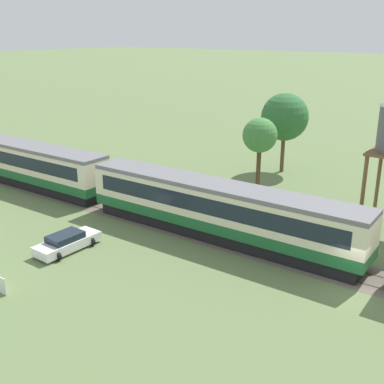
# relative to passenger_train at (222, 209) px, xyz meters

# --- Properties ---
(ground_plane) EXTENTS (600.00, 600.00, 0.00)m
(ground_plane) POSITION_rel_passenger_train_xyz_m (10.13, -1.85, -2.27)
(ground_plane) COLOR #607547
(passenger_train) EXTENTS (67.45, 3.10, 4.09)m
(passenger_train) POSITION_rel_passenger_train_xyz_m (0.00, 0.00, 0.00)
(passenger_train) COLOR #1E6033
(passenger_train) RESTS_ON ground_plane
(railway_track) EXTENTS (135.19, 3.60, 0.04)m
(railway_track) POSITION_rel_passenger_train_xyz_m (-4.37, -0.00, -2.26)
(railway_track) COLOR #665B51
(railway_track) RESTS_ON ground_plane
(parked_car_white) EXTENTS (2.27, 4.73, 1.24)m
(parked_car_white) POSITION_rel_passenger_train_xyz_m (-7.58, -7.73, -1.68)
(parked_car_white) COLOR white
(parked_car_white) RESTS_ON ground_plane
(yard_tree_0) EXTENTS (3.21, 3.21, 6.78)m
(yard_tree_0) POSITION_rel_passenger_train_xyz_m (-3.18, 11.69, 2.83)
(yard_tree_0) COLOR #4C3823
(yard_tree_0) RESTS_ON ground_plane
(yard_tree_2) EXTENTS (4.87, 4.87, 8.26)m
(yard_tree_2) POSITION_rel_passenger_train_xyz_m (-3.85, 18.40, 3.53)
(yard_tree_2) COLOR brown
(yard_tree_2) RESTS_ON ground_plane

